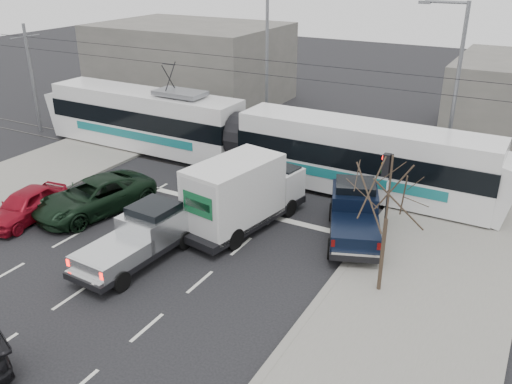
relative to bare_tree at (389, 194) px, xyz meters
The scene contains 15 objects.
ground 8.85m from the bare_tree, 161.79° to the right, with size 120.00×120.00×0.00m, color black.
sidewalk_right 4.69m from the bare_tree, 60.75° to the right, with size 6.00×60.00×0.15m, color gray.
rails 11.33m from the bare_tree, 135.38° to the left, with size 60.00×1.60×0.03m, color #33302D.
building_left 29.11m from the bare_tree, 137.92° to the left, with size 14.00×10.00×6.00m, color slate.
bare_tree is the anchor object (origin of this frame).
traffic_signal 4.28m from the bare_tree, 105.76° to the left, with size 0.44×0.44×3.60m.
street_lamp_near 11.58m from the bare_tree, 91.42° to the left, with size 2.38×0.25×9.00m.
street_lamp_far 17.97m from the bare_tree, 131.12° to the left, with size 2.38×0.25×9.00m.
catenary 10.68m from the bare_tree, 135.38° to the left, with size 60.00×0.20×7.00m.
tram 13.14m from the bare_tree, 141.88° to the left, with size 26.19×2.99×5.34m.
silver_pickup 9.45m from the bare_tree, 166.47° to the right, with size 2.26×5.65×2.02m.
box_truck 7.36m from the bare_tree, 163.06° to the left, with size 3.22×6.64×3.18m.
navy_pickup 4.99m from the bare_tree, 121.94° to the left, with size 3.62×5.55×2.20m.
green_car 13.75m from the bare_tree, behind, with size 2.60×5.65×1.57m, color black.
red_car 15.97m from the bare_tree, behind, with size 1.69×4.21×1.43m, color maroon.
Camera 1 is at (11.56, -13.67, 10.98)m, focal length 38.00 mm.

